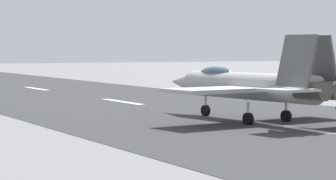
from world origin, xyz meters
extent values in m
plane|color=slate|center=(0.00, 0.00, 0.00)|extent=(400.00, 400.00, 0.00)
cube|color=#323434|center=(0.00, 0.00, 0.01)|extent=(240.00, 26.00, 0.02)
cube|color=white|center=(0.82, 0.00, 0.02)|extent=(8.00, 0.70, 0.00)
cube|color=white|center=(25.46, 0.00, 0.02)|extent=(8.00, 0.70, 0.00)
cube|color=white|center=(50.29, 0.00, 0.02)|extent=(8.00, 0.70, 0.00)
cylinder|color=#A6A8A9|center=(5.32, -0.04, 2.29)|extent=(12.24, 3.21, 1.77)
cone|color=#A6A8A9|center=(12.72, 0.85, 2.29)|extent=(2.96, 1.83, 1.50)
ellipsoid|color=#3F5160|center=(8.71, 0.37, 2.95)|extent=(3.71, 1.52, 1.10)
cylinder|color=#47423D|center=(-0.91, -0.24, 2.29)|extent=(2.32, 1.36, 1.10)
cylinder|color=#47423D|center=(-0.78, -1.34, 2.29)|extent=(2.32, 1.36, 1.10)
cube|color=#A6A8A9|center=(3.88, 3.55, 2.19)|extent=(4.06, 6.08, 0.24)
cube|color=#A6A8A9|center=(4.78, -3.88, 2.19)|extent=(4.06, 6.08, 0.24)
cube|color=#A6A8A9|center=(-1.13, 1.59, 2.39)|extent=(2.72, 3.07, 0.16)
cube|color=#555655|center=(-0.03, 0.22, 3.99)|extent=(2.69, 1.25, 3.14)
cube|color=#555655|center=(0.19, -1.57, 3.99)|extent=(2.69, 1.25, 3.14)
cylinder|color=silver|center=(9.95, 0.52, 0.70)|extent=(0.18, 0.18, 1.40)
cylinder|color=black|center=(9.95, 0.52, 0.38)|extent=(0.79, 0.39, 0.76)
cylinder|color=silver|center=(3.34, 1.33, 0.70)|extent=(0.18, 0.18, 1.40)
cylinder|color=black|center=(3.34, 1.33, 0.38)|extent=(0.79, 0.39, 0.76)
cylinder|color=silver|center=(3.73, -1.85, 0.70)|extent=(0.18, 0.18, 1.40)
cylinder|color=black|center=(3.73, -1.85, 0.38)|extent=(0.79, 0.39, 0.76)
cube|color=#1E2338|center=(23.12, -11.89, 0.41)|extent=(0.24, 0.36, 0.83)
cube|color=yellow|center=(23.12, -11.89, 1.03)|extent=(0.44, 0.29, 0.56)
sphere|color=tan|center=(23.12, -11.89, 1.46)|extent=(0.22, 0.22, 0.22)
cylinder|color=yellow|center=(23.42, -11.89, 0.99)|extent=(0.10, 0.10, 0.53)
cylinder|color=yellow|center=(22.82, -11.90, 0.99)|extent=(0.10, 0.10, 0.53)
cone|color=orange|center=(28.68, -11.74, 0.28)|extent=(0.44, 0.44, 0.55)
camera|label=1|loc=(-35.64, 27.29, 4.73)|focal=80.65mm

